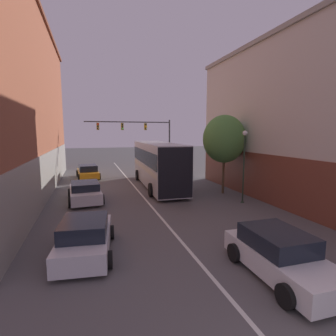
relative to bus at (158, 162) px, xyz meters
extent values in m
cube|color=silver|center=(-1.92, -3.32, -2.09)|extent=(0.14, 44.72, 0.01)
cube|color=#9E998E|center=(-8.47, 0.16, -0.49)|extent=(0.24, 25.98, 3.20)
cube|color=beige|center=(9.50, -7.87, 3.33)|extent=(7.83, 20.60, 10.84)
cube|color=brown|center=(5.63, -7.87, -0.49)|extent=(0.24, 20.19, 3.20)
cube|color=gray|center=(9.50, -7.87, 8.60)|extent=(8.15, 20.81, 0.30)
cube|color=#B7B7BC|center=(0.00, 0.02, -0.11)|extent=(2.80, 11.05, 3.52)
cube|color=black|center=(0.00, 0.02, 0.53)|extent=(2.85, 10.84, 1.13)
cube|color=beige|center=(0.00, 0.02, -0.39)|extent=(2.84, 10.95, 0.35)
cube|color=black|center=(-0.20, -5.44, -0.11)|extent=(2.36, 0.15, 3.38)
cylinder|color=black|center=(-1.11, 3.46, -1.59)|extent=(0.34, 1.01, 1.00)
cylinder|color=black|center=(1.36, 3.37, -1.59)|extent=(0.34, 1.01, 1.00)
cylinder|color=black|center=(-1.36, -3.34, -1.59)|extent=(0.34, 1.01, 1.00)
cylinder|color=black|center=(1.11, -3.42, -1.59)|extent=(0.34, 1.01, 1.00)
cube|color=silver|center=(0.22, -14.90, -1.57)|extent=(1.81, 4.23, 0.69)
cube|color=black|center=(0.22, -14.64, -0.93)|extent=(1.65, 2.21, 0.58)
cylinder|color=black|center=(-0.69, -13.58, -1.76)|extent=(0.23, 0.67, 0.67)
cylinder|color=black|center=(1.15, -13.60, -1.76)|extent=(0.23, 0.67, 0.67)
cylinder|color=black|center=(-0.71, -16.20, -1.76)|extent=(0.23, 0.67, 0.67)
cube|color=orange|center=(-5.73, 6.15, -1.61)|extent=(2.21, 4.61, 0.59)
cube|color=black|center=(-5.71, 5.92, -1.02)|extent=(1.87, 2.46, 0.59)
cylinder|color=black|center=(-6.79, 7.44, -1.76)|extent=(0.28, 0.68, 0.66)
cylinder|color=black|center=(-4.92, 7.61, -1.76)|extent=(0.28, 0.68, 0.66)
cylinder|color=black|center=(-6.54, 4.68, -1.76)|extent=(0.28, 0.68, 0.66)
cylinder|color=black|center=(-4.67, 4.85, -1.76)|extent=(0.28, 0.68, 0.66)
cube|color=silver|center=(-5.91, -3.25, -1.57)|extent=(2.18, 4.37, 0.68)
cube|color=black|center=(-5.89, -3.46, -0.99)|extent=(1.88, 2.33, 0.47)
cylinder|color=black|center=(-6.97, -2.01, -1.76)|extent=(0.27, 0.68, 0.66)
cylinder|color=black|center=(-5.03, -1.86, -1.76)|extent=(0.27, 0.68, 0.66)
cylinder|color=black|center=(-6.78, -4.63, -1.76)|extent=(0.27, 0.68, 0.66)
cylinder|color=black|center=(-4.84, -4.49, -1.76)|extent=(0.27, 0.68, 0.66)
cube|color=silver|center=(-5.80, -11.38, -1.58)|extent=(2.20, 4.23, 0.70)
cube|color=black|center=(-5.82, -11.58, -0.95)|extent=(1.84, 2.28, 0.56)
cylinder|color=black|center=(-6.56, -10.03, -1.79)|extent=(0.29, 0.62, 0.60)
cylinder|color=black|center=(-4.75, -10.23, -1.79)|extent=(0.29, 0.62, 0.60)
cylinder|color=black|center=(-6.84, -12.53, -1.79)|extent=(0.29, 0.62, 0.60)
cylinder|color=black|center=(-5.03, -12.74, -1.79)|extent=(0.29, 0.62, 0.60)
cylinder|color=#333338|center=(3.85, 9.04, 0.96)|extent=(0.18, 0.18, 6.10)
cylinder|color=#333338|center=(-1.06, 9.04, 3.71)|extent=(9.81, 0.12, 0.12)
cube|color=#9E8419|center=(0.91, 9.04, 3.19)|extent=(0.28, 0.24, 0.80)
sphere|color=black|center=(0.91, 8.89, 3.44)|extent=(0.18, 0.18, 0.18)
sphere|color=orange|center=(0.91, 8.89, 3.19)|extent=(0.18, 0.18, 0.18)
sphere|color=black|center=(0.91, 8.89, 2.94)|extent=(0.18, 0.18, 0.18)
cube|color=#9E8419|center=(-1.79, 9.04, 3.19)|extent=(0.28, 0.24, 0.80)
sphere|color=black|center=(-1.79, 8.89, 3.44)|extent=(0.18, 0.18, 0.18)
sphere|color=black|center=(-1.79, 8.89, 3.19)|extent=(0.18, 0.18, 0.18)
sphere|color=green|center=(-1.79, 8.89, 2.94)|extent=(0.18, 0.18, 0.18)
cube|color=#9E8419|center=(-4.49, 9.04, 3.19)|extent=(0.28, 0.24, 0.80)
sphere|color=red|center=(-4.49, 8.89, 3.44)|extent=(0.18, 0.18, 0.18)
sphere|color=black|center=(-4.49, 8.89, 3.19)|extent=(0.18, 0.18, 0.18)
sphere|color=black|center=(-4.49, 8.89, 2.94)|extent=(0.18, 0.18, 0.18)
cone|color=#233323|center=(4.07, -6.67, -1.99)|extent=(0.26, 0.26, 0.20)
cylinder|color=#233323|center=(4.07, -6.67, 0.14)|extent=(0.10, 0.10, 4.47)
sphere|color=white|center=(4.07, -6.67, 2.48)|extent=(0.32, 0.32, 0.32)
cylinder|color=#4C3823|center=(4.15, -3.85, -0.71)|extent=(0.18, 0.18, 2.76)
ellipsoid|color=#4C843D|center=(4.15, -3.85, 2.04)|extent=(3.23, 2.91, 3.55)
camera|label=1|loc=(-5.54, -21.40, 2.53)|focal=28.00mm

